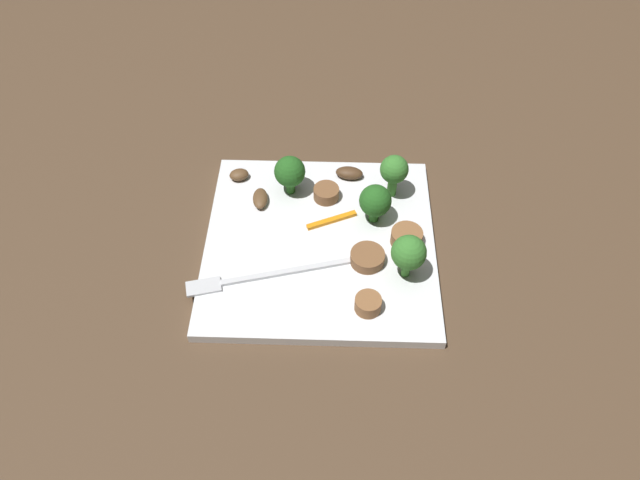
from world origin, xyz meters
TOP-DOWN VIEW (x-y plane):
  - ground_plane at (0.00, 0.00)m, footprint 1.40×1.40m
  - plate at (0.00, 0.00)m, footprint 0.25×0.25m
  - fork at (0.06, 0.05)m, footprint 0.18×0.06m
  - broccoli_floret_0 at (-0.09, 0.04)m, footprint 0.04×0.04m
  - broccoli_floret_1 at (-0.06, -0.03)m, footprint 0.04×0.04m
  - broccoli_floret_2 at (0.04, -0.07)m, footprint 0.04×0.04m
  - broccoli_floret_3 at (-0.08, -0.07)m, footprint 0.03×0.03m
  - sausage_slice_0 at (-0.01, -0.06)m, footprint 0.04×0.04m
  - sausage_slice_1 at (-0.05, 0.03)m, footprint 0.05×0.05m
  - sausage_slice_2 at (-0.09, 0.00)m, footprint 0.05×0.05m
  - sausage_slice_4 at (-0.05, 0.09)m, footprint 0.04×0.04m
  - mushroom_0 at (0.10, -0.09)m, footprint 0.03×0.02m
  - mushroom_1 at (-0.03, -0.10)m, footprint 0.03×0.02m
  - mushroom_2 at (0.07, -0.05)m, footprint 0.02×0.03m
  - pepper_strip_0 at (-0.01, -0.03)m, footprint 0.06×0.03m

SIDE VIEW (x-z plane):
  - ground_plane at x=0.00m, z-range 0.00..0.00m
  - plate at x=0.00m, z-range 0.00..0.01m
  - fork at x=0.06m, z-range 0.01..0.02m
  - pepper_strip_0 at x=-0.01m, z-range 0.01..0.02m
  - mushroom_2 at x=0.07m, z-range 0.01..0.02m
  - mushroom_0 at x=0.10m, z-range 0.01..0.02m
  - sausage_slice_1 at x=-0.05m, z-range 0.01..0.02m
  - mushroom_1 at x=-0.03m, z-range 0.01..0.02m
  - sausage_slice_0 at x=-0.01m, z-range 0.01..0.03m
  - sausage_slice_4 at x=-0.05m, z-range 0.01..0.03m
  - sausage_slice_2 at x=-0.09m, z-range 0.01..0.03m
  - broccoli_floret_1 at x=-0.06m, z-range 0.02..0.06m
  - broccoli_floret_2 at x=0.04m, z-range 0.02..0.07m
  - broccoli_floret_0 at x=-0.09m, z-range 0.02..0.07m
  - broccoli_floret_3 at x=-0.08m, z-range 0.02..0.07m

